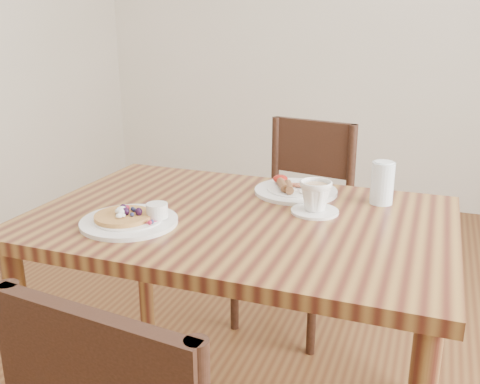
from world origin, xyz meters
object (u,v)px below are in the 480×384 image
at_px(dining_table, 240,246).
at_px(breakfast_plate, 295,190).
at_px(water_glass, 382,183).
at_px(chair_far, 298,214).
at_px(teacup_saucer, 315,198).
at_px(pancake_plate, 131,219).

bearing_deg(dining_table, breakfast_plate, 70.05).
relative_size(breakfast_plate, water_glass, 2.07).
relative_size(chair_far, breakfast_plate, 3.26).
distance_m(breakfast_plate, teacup_saucer, 0.20).
distance_m(chair_far, breakfast_plate, 0.57).
xyz_separation_m(breakfast_plate, water_glass, (0.28, -0.01, 0.05)).
relative_size(chair_far, teacup_saucer, 6.29).
distance_m(pancake_plate, teacup_saucer, 0.53).
xyz_separation_m(breakfast_plate, teacup_saucer, (0.11, -0.16, 0.03)).
bearing_deg(teacup_saucer, water_glass, 41.93).
height_order(dining_table, water_glass, water_glass).
bearing_deg(dining_table, teacup_saucer, 25.78).
bearing_deg(pancake_plate, breakfast_plate, 50.59).
bearing_deg(breakfast_plate, dining_table, -109.95).
distance_m(teacup_saucer, water_glass, 0.23).
height_order(dining_table, teacup_saucer, teacup_saucer).
relative_size(pancake_plate, water_glass, 2.07).
distance_m(breakfast_plate, water_glass, 0.28).
bearing_deg(breakfast_plate, chair_far, 102.12).
height_order(chair_far, pancake_plate, chair_far).
distance_m(dining_table, water_glass, 0.48).
bearing_deg(breakfast_plate, pancake_plate, -129.41).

